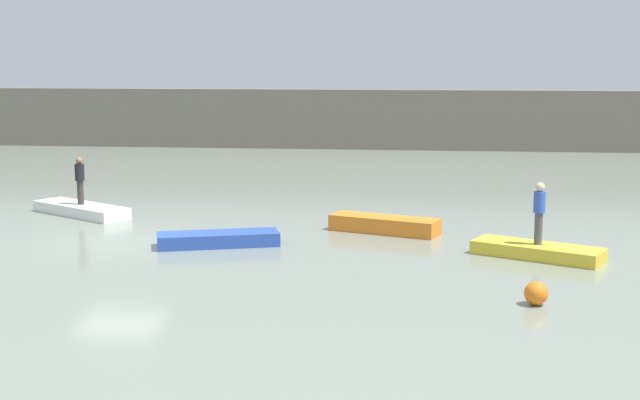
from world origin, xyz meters
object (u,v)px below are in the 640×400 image
object	(u,v)px
person_blue_shirt	(539,210)
mooring_buoy	(536,293)
rowboat_blue	(218,239)
rowboat_orange	(384,225)
rowboat_white	(81,210)
rowboat_yellow	(537,251)
person_dark_shirt	(80,178)

from	to	relation	value
person_blue_shirt	mooring_buoy	bearing A→B (deg)	-97.54
rowboat_blue	person_blue_shirt	distance (m)	9.12
rowboat_orange	rowboat_white	bearing A→B (deg)	-169.92
person_blue_shirt	rowboat_yellow	bearing A→B (deg)	-90.00
rowboat_blue	mooring_buoy	world-z (taller)	mooring_buoy
rowboat_blue	person_blue_shirt	xyz separation A→B (m)	(9.03, -0.53, 1.14)
rowboat_white	mooring_buoy	world-z (taller)	mooring_buoy
rowboat_yellow	person_dark_shirt	distance (m)	15.66
rowboat_yellow	mooring_buoy	distance (m)	4.77
rowboat_blue	rowboat_white	bearing A→B (deg)	126.05
rowboat_yellow	person_blue_shirt	xyz separation A→B (m)	(0.00, 0.00, 1.15)
rowboat_white	person_dark_shirt	distance (m)	1.10
person_dark_shirt	mooring_buoy	distance (m)	17.18
rowboat_blue	rowboat_yellow	world-z (taller)	rowboat_blue
rowboat_blue	rowboat_orange	world-z (taller)	rowboat_orange
rowboat_white	person_dark_shirt	world-z (taller)	person_dark_shirt
rowboat_orange	person_blue_shirt	world-z (taller)	person_blue_shirt
rowboat_blue	person_dark_shirt	size ratio (longest dim) A/B	2.14
person_dark_shirt	rowboat_orange	bearing A→B (deg)	-9.84
rowboat_white	rowboat_yellow	distance (m)	15.62
rowboat_yellow	rowboat_orange	bearing A→B (deg)	171.97
rowboat_white	person_dark_shirt	bearing A→B (deg)	31.87
rowboat_yellow	person_blue_shirt	size ratio (longest dim) A/B	2.05
rowboat_blue	rowboat_yellow	size ratio (longest dim) A/B	1.00
rowboat_blue	rowboat_orange	bearing A→B (deg)	10.49
rowboat_blue	rowboat_yellow	bearing A→B (deg)	-20.69
rowboat_white	person_dark_shirt	size ratio (longest dim) A/B	2.41
rowboat_blue	mooring_buoy	distance (m)	9.91
rowboat_blue	person_blue_shirt	size ratio (longest dim) A/B	2.04
rowboat_blue	person_blue_shirt	world-z (taller)	person_blue_shirt
person_dark_shirt	mooring_buoy	xyz separation A→B (m)	(14.23, -9.58, -1.02)
rowboat_blue	rowboat_orange	size ratio (longest dim) A/B	1.02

